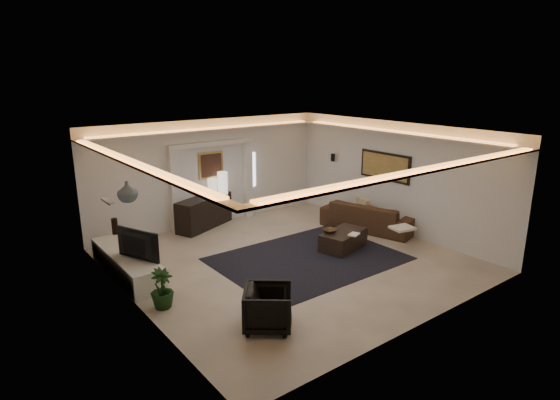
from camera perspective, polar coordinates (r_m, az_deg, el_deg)
floor at (r=10.48m, az=1.12°, el=-7.48°), size 7.00×7.00×0.00m
ceiling at (r=9.73m, az=1.21°, el=8.47°), size 7.00×7.00×0.00m
wall_back at (r=12.86m, az=-8.58°, el=3.44°), size 7.00×0.00×7.00m
wall_front at (r=7.71m, az=17.60°, el=-5.22°), size 7.00×0.00×7.00m
wall_left at (r=8.39m, az=-17.97°, el=-3.59°), size 0.00×7.00×7.00m
wall_right at (r=12.43m, az=13.94°, el=2.74°), size 0.00×7.00×7.00m
cove_soffit at (r=9.77m, az=1.20°, el=6.84°), size 7.00×7.00×0.04m
daylight_slit at (r=13.55m, az=-3.51°, el=3.75°), size 0.25×0.03×1.00m
area_rug at (r=10.57m, az=3.52°, el=-7.26°), size 4.00×3.00×0.01m
pilaster_left at (r=12.35m, az=-12.96°, el=1.06°), size 0.22×0.20×2.20m
pilaster_right at (r=13.43m, az=-4.01°, el=2.54°), size 0.22×0.20×2.20m
alcove_header at (r=12.63m, az=-8.50°, el=6.92°), size 2.52×0.20×0.12m
painting_frame at (r=12.79m, az=-8.55°, el=4.29°), size 0.74×0.04×0.74m
painting_canvas at (r=12.77m, az=-8.49°, el=4.27°), size 0.62×0.02×0.62m
art_panel_frame at (r=12.54m, az=12.86°, el=4.09°), size 0.04×1.64×0.74m
art_panel_gold at (r=12.52m, az=12.79°, el=4.07°), size 0.02×1.50×0.62m
wall_sconce at (r=13.75m, az=6.55°, el=5.25°), size 0.12×0.12×0.22m
wall_niche at (r=9.63m, az=-20.55°, el=-0.16°), size 0.10×0.55×0.04m
console at (r=12.73m, az=-9.35°, el=-1.60°), size 1.85×1.21×0.89m
lamp_left at (r=12.37m, az=-8.35°, el=1.26°), size 0.31×0.31×0.55m
lamp_right at (r=12.83m, az=-7.11°, el=1.81°), size 0.34×0.34×0.62m
media_ledge at (r=10.25m, az=-18.43°, el=-7.47°), size 0.66×2.64×0.50m
tv at (r=9.59m, az=-17.63°, el=-5.58°), size 1.04×0.55×0.62m
figurine at (r=11.34m, az=-19.76°, el=-3.17°), size 0.17×0.17×0.38m
ginger_jar at (r=9.35m, az=-18.37°, el=1.00°), size 0.49×0.49×0.41m
plant at (r=8.62m, az=-14.41°, el=-10.59°), size 0.53×0.53×0.73m
sofa at (r=12.63m, az=10.89°, el=-1.98°), size 2.66×1.65×0.73m
throw_blanket at (r=11.27m, az=14.90°, el=-3.36°), size 0.59×0.52×0.06m
throw_pillow at (r=12.84m, az=10.19°, el=-0.79°), size 0.24×0.47×0.46m
coffee_table at (r=11.19m, az=7.82°, el=-4.97°), size 1.35×0.96×0.45m
bowl at (r=11.01m, az=6.14°, el=-3.90°), size 0.35×0.35×0.08m
magazine at (r=10.91m, az=9.15°, el=-4.34°), size 0.32×0.27×0.03m
armchair at (r=7.75m, az=-1.50°, el=-13.22°), size 1.09×1.09×0.72m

